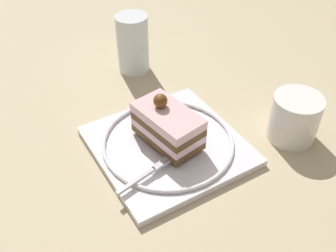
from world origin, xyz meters
The scene contains 6 objects.
ground_plane centered at (0.00, 0.00, 0.00)m, with size 2.40×2.40×0.00m, color tan.
dessert_plate centered at (0.01, -0.02, 0.01)m, with size 0.27×0.27×0.02m.
cake_slice centered at (0.01, -0.02, 0.05)m, with size 0.12×0.07×0.08m.
fork centered at (0.04, -0.09, 0.02)m, with size 0.01×0.11×0.00m.
drink_glass_near centered at (-0.21, 0.09, 0.05)m, with size 0.06×0.06×0.12m.
drink_glass_far centered at (0.13, 0.15, 0.04)m, with size 0.08×0.08×0.08m.
Camera 1 is at (0.34, -0.35, 0.45)m, focal length 42.20 mm.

